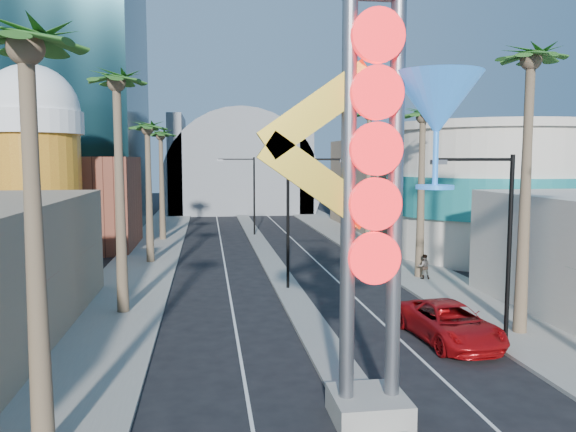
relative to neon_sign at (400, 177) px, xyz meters
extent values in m
cube|color=gray|center=(-10.32, 32.04, -7.23)|extent=(5.00, 100.00, 0.15)
cube|color=gray|center=(8.68, 32.04, -7.23)|extent=(5.00, 100.00, 0.15)
cube|color=gray|center=(-0.82, 35.04, -7.23)|extent=(1.60, 84.00, 0.15)
cube|color=brown|center=(-16.82, 35.04, -3.31)|extent=(10.00, 10.00, 8.00)
cube|color=#9D8365|center=(15.18, 45.04, -2.31)|extent=(10.00, 20.00, 10.00)
cylinder|color=#BD6319|center=(-17.82, 27.04, -2.31)|extent=(6.40, 6.40, 10.00)
cylinder|color=white|center=(-17.82, 27.04, 3.09)|extent=(7.00, 7.00, 1.60)
sphere|color=white|center=(-17.82, 27.04, 3.89)|extent=(6.60, 6.60, 6.60)
cylinder|color=beige|center=(17.18, 27.04, -2.31)|extent=(16.00, 16.00, 10.00)
cylinder|color=teal|center=(17.18, 27.04, -2.31)|extent=(16.60, 16.60, 3.00)
cylinder|color=beige|center=(17.18, 27.04, 2.99)|extent=(16.60, 16.60, 0.60)
cylinder|color=slate|center=(-0.82, 69.04, -3.31)|extent=(22.00, 16.00, 22.00)
cube|color=slate|center=(-9.82, 69.04, -0.31)|extent=(2.00, 16.00, 14.00)
cube|color=slate|center=(8.18, 69.04, -0.31)|extent=(2.00, 16.00, 14.00)
cube|color=gray|center=(-0.82, 0.04, -6.91)|extent=(2.20, 2.20, 0.80)
cylinder|color=slate|center=(-1.52, 0.04, -0.81)|extent=(0.44, 0.44, 12.00)
cylinder|color=slate|center=(-0.12, 0.04, -0.81)|extent=(0.44, 0.44, 12.00)
cylinder|color=red|center=(-0.82, -0.31, 3.89)|extent=(1.50, 0.25, 1.50)
cylinder|color=red|center=(-0.82, -0.31, 2.34)|extent=(1.50, 0.25, 1.50)
cylinder|color=red|center=(-0.82, -0.31, 0.79)|extent=(1.50, 0.25, 1.50)
cylinder|color=red|center=(-0.82, -0.31, -0.76)|extent=(1.50, 0.25, 1.50)
cylinder|color=red|center=(-0.82, -0.31, -2.31)|extent=(1.50, 0.25, 1.50)
cube|color=yellow|center=(-2.42, 0.04, 1.89)|extent=(3.47, 0.25, 2.80)
cube|color=yellow|center=(-2.42, 0.04, -0.11)|extent=(3.47, 0.25, 2.80)
cone|color=blue|center=(1.08, 0.04, 2.09)|extent=(2.60, 2.60, 1.80)
cylinder|color=blue|center=(1.08, 0.04, 0.49)|extent=(0.16, 0.16, 1.60)
cylinder|color=blue|center=(1.08, 0.04, -0.31)|extent=(1.10, 1.10, 0.12)
cylinder|color=black|center=(-0.82, 17.04, -3.31)|extent=(0.18, 0.18, 8.00)
cube|color=black|center=(0.98, 17.04, 0.49)|extent=(3.60, 0.12, 0.12)
cube|color=slate|center=(2.58, 17.04, 0.39)|extent=(0.60, 0.25, 0.18)
cylinder|color=black|center=(-0.82, 41.04, -3.31)|extent=(0.18, 0.18, 8.00)
cube|color=black|center=(-2.62, 41.04, 0.49)|extent=(3.60, 0.12, 0.12)
cube|color=slate|center=(-4.22, 41.04, 0.39)|extent=(0.60, 0.25, 0.18)
cylinder|color=black|center=(6.38, 5.04, -3.31)|extent=(0.18, 0.18, 8.00)
cube|color=black|center=(4.76, 5.04, 0.49)|extent=(3.24, 0.12, 0.12)
cube|color=slate|center=(3.32, 5.04, 0.39)|extent=(0.60, 0.25, 0.18)
cylinder|color=brown|center=(-9.82, -0.96, -2.06)|extent=(0.40, 0.40, 10.50)
sphere|color=#184919|center=(-9.82, -0.96, 3.19)|extent=(2.40, 2.40, 2.40)
cylinder|color=brown|center=(-9.82, 13.04, -1.56)|extent=(0.40, 0.40, 11.50)
sphere|color=#184919|center=(-9.82, 13.04, 4.19)|extent=(2.40, 2.40, 2.40)
cylinder|color=brown|center=(-9.82, 27.04, -2.31)|extent=(0.40, 0.40, 10.00)
sphere|color=#184919|center=(-9.82, 27.04, 2.69)|extent=(2.40, 2.40, 2.40)
cylinder|color=brown|center=(-9.82, 39.04, -2.31)|extent=(0.40, 0.40, 10.00)
sphere|color=#184919|center=(-9.82, 39.04, 2.69)|extent=(2.40, 2.40, 2.40)
cylinder|color=brown|center=(8.18, 7.04, -1.31)|extent=(0.40, 0.40, 12.00)
sphere|color=#184919|center=(8.18, 7.04, 4.69)|extent=(2.40, 2.40, 2.40)
cylinder|color=brown|center=(8.18, 19.04, -2.06)|extent=(0.40, 0.40, 10.50)
sphere|color=#184919|center=(8.18, 19.04, 3.19)|extent=(2.40, 2.40, 2.40)
cylinder|color=brown|center=(8.18, 31.04, -1.56)|extent=(0.40, 0.40, 11.50)
sphere|color=#184919|center=(8.18, 31.04, 4.19)|extent=(2.40, 2.40, 2.40)
imported|color=#AB0D11|center=(4.67, 6.60, -6.48)|extent=(3.18, 6.15, 1.66)
imported|color=gray|center=(8.20, 18.27, -6.36)|extent=(0.88, 0.75, 1.59)
camera|label=1|loc=(-5.52, -15.60, 0.51)|focal=35.00mm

